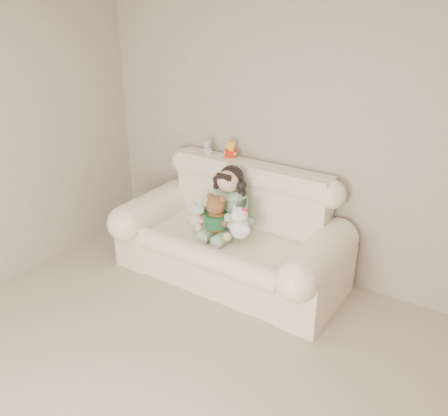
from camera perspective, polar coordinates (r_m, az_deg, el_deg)
wall_back at (r=4.34m, az=10.66°, el=7.72°), size 4.50×0.00×4.50m
sofa at (r=4.45m, az=0.71°, el=-2.31°), size 2.10×0.95×1.03m
seated_child at (r=4.44m, az=0.57°, el=0.94°), size 0.45×0.52×0.65m
brown_teddy at (r=4.31m, az=-0.89°, el=-0.27°), size 0.29×0.24×0.43m
white_cat at (r=4.23m, az=1.85°, el=-1.32°), size 0.25×0.21×0.36m
cream_teddy at (r=4.44m, az=-3.16°, el=-0.54°), size 0.19×0.15×0.29m
yellow_mini_bear at (r=4.65m, az=0.81°, el=6.94°), size 0.16×0.14×0.22m
grey_mini_plush at (r=4.76m, az=-1.90°, el=7.14°), size 0.13×0.11×0.18m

